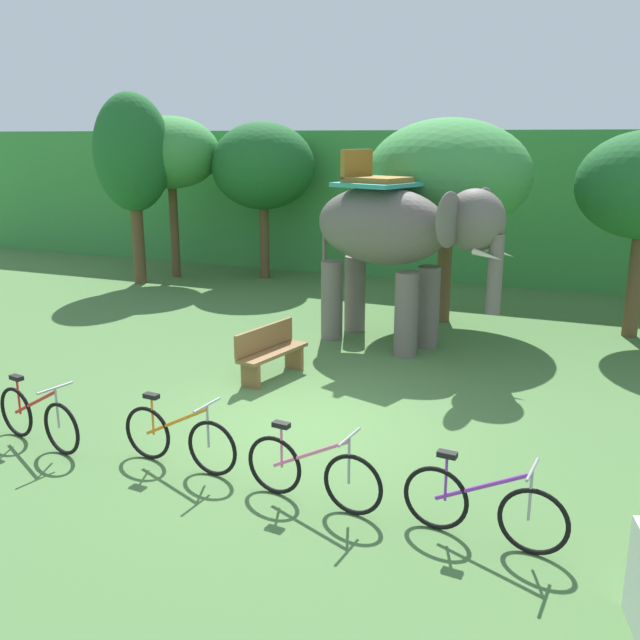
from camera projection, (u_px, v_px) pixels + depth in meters
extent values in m
plane|color=#4C753D|center=(305.00, 425.00, 10.08)|extent=(80.00, 80.00, 0.00)
cube|color=#3D8E42|center=(482.00, 200.00, 21.93)|extent=(36.00, 6.00, 4.19)
cylinder|color=brown|center=(139.00, 245.00, 19.57)|extent=(0.34, 0.34, 2.18)
ellipsoid|color=#1E6028|center=(132.00, 152.00, 18.93)|extent=(2.07, 2.07, 3.17)
cylinder|color=brown|center=(175.00, 232.00, 20.40)|extent=(0.25, 0.25, 2.67)
ellipsoid|color=#3D8E42|center=(170.00, 153.00, 19.84)|extent=(2.79, 2.79, 2.02)
cylinder|color=brown|center=(264.00, 242.00, 20.30)|extent=(0.27, 0.27, 2.12)
ellipsoid|color=#1E6028|center=(263.00, 166.00, 19.76)|extent=(2.90, 2.90, 2.44)
cylinder|color=brown|center=(444.00, 274.00, 15.53)|extent=(0.32, 0.32, 2.13)
ellipsoid|color=#3D8E42|center=(449.00, 175.00, 14.98)|extent=(3.52, 3.52, 2.40)
cylinder|color=brown|center=(635.00, 286.00, 14.30)|extent=(0.31, 0.31, 2.13)
ellipsoid|color=#665E56|center=(381.00, 226.00, 13.54)|extent=(3.19, 2.22, 1.50)
cylinder|color=#665E56|center=(428.00, 307.00, 13.65)|extent=(0.44, 0.44, 1.60)
cylinder|color=#665E56|center=(406.00, 314.00, 13.09)|extent=(0.44, 0.44, 1.60)
cylinder|color=#665E56|center=(355.00, 294.00, 14.78)|extent=(0.44, 0.44, 1.60)
cylinder|color=#665E56|center=(332.00, 300.00, 14.21)|extent=(0.44, 0.44, 1.60)
ellipsoid|color=#665E56|center=(474.00, 220.00, 12.22)|extent=(1.35, 1.29, 1.10)
ellipsoid|color=#665E56|center=(484.00, 214.00, 12.76)|extent=(0.41, 0.85, 0.96)
ellipsoid|color=#665E56|center=(449.00, 220.00, 11.85)|extent=(0.41, 0.85, 0.96)
cylinder|color=#665E56|center=(495.00, 274.00, 12.17)|extent=(0.26, 0.26, 1.40)
cone|color=beige|center=(499.00, 252.00, 12.28)|extent=(0.57, 0.29, 0.21)
cone|color=beige|center=(488.00, 256.00, 11.95)|extent=(0.57, 0.29, 0.21)
cube|color=teal|center=(377.00, 184.00, 13.41)|extent=(1.65, 1.67, 0.08)
cube|color=olive|center=(377.00, 180.00, 13.38)|extent=(1.32, 1.19, 0.10)
cube|color=olive|center=(357.00, 164.00, 13.62)|extent=(0.37, 0.89, 0.56)
cylinder|color=#665E56|center=(324.00, 242.00, 14.54)|extent=(0.08, 0.08, 0.90)
torus|color=black|center=(16.00, 412.00, 9.61)|extent=(0.70, 0.20, 0.71)
torus|color=black|center=(62.00, 429.00, 9.06)|extent=(0.70, 0.20, 0.71)
cylinder|color=red|center=(35.00, 402.00, 9.29)|extent=(0.96, 0.25, 0.54)
cylinder|color=red|center=(19.00, 396.00, 9.49)|extent=(0.03, 0.03, 0.52)
cube|color=black|center=(16.00, 378.00, 9.43)|extent=(0.22, 0.14, 0.06)
cylinder|color=#9E9EA3|center=(57.00, 408.00, 9.02)|extent=(0.03, 0.03, 0.55)
cylinder|color=#9E9EA3|center=(55.00, 388.00, 8.95)|extent=(0.14, 0.52, 0.03)
torus|color=black|center=(148.00, 433.00, 8.94)|extent=(0.71, 0.11, 0.71)
torus|color=black|center=(212.00, 448.00, 8.50)|extent=(0.71, 0.11, 0.71)
cylinder|color=orange|center=(176.00, 421.00, 8.67)|extent=(0.97, 0.12, 0.54)
cylinder|color=orange|center=(153.00, 415.00, 8.83)|extent=(0.03, 0.03, 0.52)
cube|color=black|center=(151.00, 396.00, 8.76)|extent=(0.21, 0.12, 0.06)
cylinder|color=#9E9EA3|center=(208.00, 426.00, 8.45)|extent=(0.03, 0.03, 0.55)
cylinder|color=#9E9EA3|center=(207.00, 405.00, 8.38)|extent=(0.07, 0.52, 0.03)
torus|color=black|center=(274.00, 465.00, 8.06)|extent=(0.71, 0.12, 0.71)
torus|color=black|center=(353.00, 485.00, 7.61)|extent=(0.71, 0.12, 0.71)
cylinder|color=pink|center=(310.00, 454.00, 7.78)|extent=(0.97, 0.14, 0.54)
cylinder|color=pink|center=(282.00, 446.00, 7.95)|extent=(0.03, 0.03, 0.52)
cube|color=black|center=(281.00, 425.00, 7.89)|extent=(0.21, 0.12, 0.06)
cylinder|color=#9E9EA3|center=(349.00, 460.00, 7.56)|extent=(0.03, 0.03, 0.55)
cylinder|color=#9E9EA3|center=(349.00, 437.00, 7.49)|extent=(0.08, 0.52, 0.03)
torus|color=black|center=(436.00, 498.00, 7.33)|extent=(0.71, 0.11, 0.71)
torus|color=black|center=(533.00, 522.00, 6.88)|extent=(0.71, 0.11, 0.71)
cylinder|color=purple|center=(482.00, 487.00, 7.05)|extent=(0.97, 0.13, 0.54)
cylinder|color=purple|center=(446.00, 478.00, 7.22)|extent=(0.03, 0.03, 0.52)
cube|color=black|center=(447.00, 454.00, 7.15)|extent=(0.21, 0.12, 0.06)
cylinder|color=#9E9EA3|center=(530.00, 495.00, 6.83)|extent=(0.03, 0.03, 0.55)
cylinder|color=#9E9EA3|center=(532.00, 470.00, 6.76)|extent=(0.08, 0.52, 0.03)
cube|color=brown|center=(273.00, 353.00, 11.94)|extent=(0.71, 1.55, 0.06)
cube|color=brown|center=(264.00, 337.00, 11.98)|extent=(0.37, 1.48, 0.40)
cube|color=brown|center=(294.00, 356.00, 12.48)|extent=(0.37, 0.15, 0.45)
cube|color=brown|center=(251.00, 375.00, 11.52)|extent=(0.37, 0.15, 0.45)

